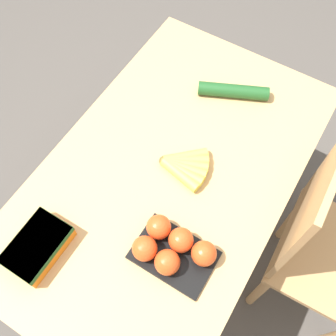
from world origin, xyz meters
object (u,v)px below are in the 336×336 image
object	(u,v)px
chair	(321,243)
banana_bunch	(184,166)
tomato_pack	(172,248)
cucumber_near	(233,91)
carrot_bag	(37,246)

from	to	relation	value
chair	banana_bunch	world-z (taller)	chair
chair	tomato_pack	size ratio (longest dim) A/B	4.26
banana_bunch	cucumber_near	distance (m)	0.35
carrot_bag	chair	bearing A→B (deg)	127.19
carrot_bag	banana_bunch	bearing A→B (deg)	153.98
tomato_pack	chair	bearing A→B (deg)	131.86
tomato_pack	carrot_bag	bearing A→B (deg)	-59.46
cucumber_near	banana_bunch	bearing A→B (deg)	0.23
banana_bunch	carrot_bag	size ratio (longest dim) A/B	0.85
chair	banana_bunch	size ratio (longest dim) A/B	6.16
chair	tomato_pack	distance (m)	0.61
chair	cucumber_near	world-z (taller)	chair
chair	cucumber_near	distance (m)	0.63
tomato_pack	carrot_bag	distance (m)	0.38
banana_bunch	tomato_pack	distance (m)	0.28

